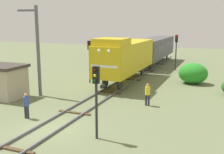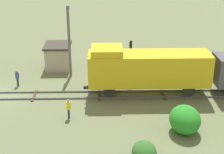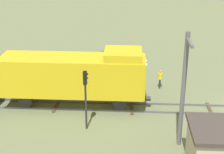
{
  "view_description": "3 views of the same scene",
  "coord_description": "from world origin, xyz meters",
  "px_view_note": "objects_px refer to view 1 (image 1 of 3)",
  "views": [
    {
      "loc": [
        9.29,
        -13.18,
        6.28
      ],
      "look_at": [
        0.41,
        8.99,
        1.48
      ],
      "focal_mm": 45.0,
      "sensor_mm": 36.0,
      "label": 1
    },
    {
      "loc": [
        29.19,
        9.64,
        14.13
      ],
      "look_at": [
        -0.68,
        10.38,
        1.59
      ],
      "focal_mm": 55.0,
      "sensor_mm": 36.0,
      "label": 2
    },
    {
      "loc": [
        -24.45,
        9.22,
        12.31
      ],
      "look_at": [
        0.48,
        10.76,
        2.42
      ],
      "focal_mm": 55.0,
      "sensor_mm": 36.0,
      "label": 3
    }
  ],
  "objects_px": {
    "traffic_signal_far": "(176,46)",
    "worker_by_signal": "(148,93)",
    "traffic_signal_near": "(96,89)",
    "catenary_mast": "(37,49)",
    "passenger_car_leading": "(155,47)",
    "locomotive": "(125,56)",
    "relay_hut": "(3,81)",
    "traffic_signal_mid": "(89,54)",
    "worker_near_track": "(26,104)"
  },
  "relations": [
    {
      "from": "traffic_signal_far",
      "to": "worker_by_signal",
      "type": "xyz_separation_m",
      "value": [
        0.6,
        -16.28,
        -2.14
      ]
    },
    {
      "from": "traffic_signal_near",
      "to": "catenary_mast",
      "type": "relative_size",
      "value": 0.53
    },
    {
      "from": "passenger_car_leading",
      "to": "catenary_mast",
      "type": "relative_size",
      "value": 1.86
    },
    {
      "from": "catenary_mast",
      "to": "passenger_car_leading",
      "type": "bearing_deg",
      "value": 76.35
    },
    {
      "from": "locomotive",
      "to": "relay_hut",
      "type": "height_order",
      "value": "locomotive"
    },
    {
      "from": "passenger_car_leading",
      "to": "traffic_signal_near",
      "type": "xyz_separation_m",
      "value": [
        3.2,
        -27.12,
        0.24
      ]
    },
    {
      "from": "relay_hut",
      "to": "traffic_signal_mid",
      "type": "bearing_deg",
      "value": 62.41
    },
    {
      "from": "worker_by_signal",
      "to": "traffic_signal_far",
      "type": "bearing_deg",
      "value": 74.62
    },
    {
      "from": "traffic_signal_near",
      "to": "traffic_signal_far",
      "type": "distance_m",
      "value": 23.19
    },
    {
      "from": "worker_near_track",
      "to": "catenary_mast",
      "type": "relative_size",
      "value": 0.23
    },
    {
      "from": "traffic_signal_far",
      "to": "worker_by_signal",
      "type": "relative_size",
      "value": 2.67
    },
    {
      "from": "locomotive",
      "to": "traffic_signal_far",
      "type": "height_order",
      "value": "locomotive"
    },
    {
      "from": "traffic_signal_near",
      "to": "traffic_signal_mid",
      "type": "distance_m",
      "value": 14.17
    },
    {
      "from": "traffic_signal_near",
      "to": "worker_near_track",
      "type": "height_order",
      "value": "traffic_signal_near"
    },
    {
      "from": "traffic_signal_far",
      "to": "worker_near_track",
      "type": "xyz_separation_m",
      "value": [
        -6.0,
        -21.97,
        -2.14
      ]
    },
    {
      "from": "worker_near_track",
      "to": "worker_by_signal",
      "type": "height_order",
      "value": "same"
    },
    {
      "from": "relay_hut",
      "to": "worker_by_signal",
      "type": "bearing_deg",
      "value": 10.72
    },
    {
      "from": "catenary_mast",
      "to": "relay_hut",
      "type": "height_order",
      "value": "catenary_mast"
    },
    {
      "from": "worker_near_track",
      "to": "worker_by_signal",
      "type": "relative_size",
      "value": 1.0
    },
    {
      "from": "traffic_signal_near",
      "to": "traffic_signal_mid",
      "type": "height_order",
      "value": "traffic_signal_mid"
    },
    {
      "from": "worker_near_track",
      "to": "catenary_mast",
      "type": "xyz_separation_m",
      "value": [
        -2.67,
        5.05,
        3.0
      ]
    },
    {
      "from": "traffic_signal_near",
      "to": "worker_near_track",
      "type": "xyz_separation_m",
      "value": [
        -5.6,
        1.21,
        -1.77
      ]
    },
    {
      "from": "worker_by_signal",
      "to": "relay_hut",
      "type": "height_order",
      "value": "relay_hut"
    },
    {
      "from": "traffic_signal_far",
      "to": "catenary_mast",
      "type": "height_order",
      "value": "catenary_mast"
    },
    {
      "from": "locomotive",
      "to": "worker_by_signal",
      "type": "relative_size",
      "value": 6.82
    },
    {
      "from": "traffic_signal_mid",
      "to": "catenary_mast",
      "type": "bearing_deg",
      "value": -104.88
    },
    {
      "from": "traffic_signal_far",
      "to": "relay_hut",
      "type": "relative_size",
      "value": 1.3
    },
    {
      "from": "passenger_car_leading",
      "to": "traffic_signal_mid",
      "type": "relative_size",
      "value": 3.25
    },
    {
      "from": "catenary_mast",
      "to": "relay_hut",
      "type": "distance_m",
      "value": 3.9
    },
    {
      "from": "traffic_signal_mid",
      "to": "catenary_mast",
      "type": "relative_size",
      "value": 0.57
    },
    {
      "from": "passenger_car_leading",
      "to": "relay_hut",
      "type": "height_order",
      "value": "passenger_car_leading"
    },
    {
      "from": "locomotive",
      "to": "traffic_signal_near",
      "type": "xyz_separation_m",
      "value": [
        3.2,
        -13.78,
        -0.01
      ]
    },
    {
      "from": "passenger_car_leading",
      "to": "traffic_signal_near",
      "type": "relative_size",
      "value": 3.53
    },
    {
      "from": "locomotive",
      "to": "traffic_signal_near",
      "type": "distance_m",
      "value": 14.15
    },
    {
      "from": "passenger_car_leading",
      "to": "catenary_mast",
      "type": "distance_m",
      "value": 21.51
    },
    {
      "from": "passenger_car_leading",
      "to": "traffic_signal_near",
      "type": "height_order",
      "value": "traffic_signal_near"
    },
    {
      "from": "passenger_car_leading",
      "to": "traffic_signal_near",
      "type": "bearing_deg",
      "value": -83.27
    },
    {
      "from": "traffic_signal_far",
      "to": "relay_hut",
      "type": "xyz_separation_m",
      "value": [
        -11.1,
        -18.49,
        -1.74
      ]
    },
    {
      "from": "worker_near_track",
      "to": "traffic_signal_far",
      "type": "bearing_deg",
      "value": 43.99
    },
    {
      "from": "locomotive",
      "to": "worker_near_track",
      "type": "relative_size",
      "value": 6.82
    },
    {
      "from": "locomotive",
      "to": "traffic_signal_far",
      "type": "xyz_separation_m",
      "value": [
        3.6,
        9.4,
        0.36
      ]
    },
    {
      "from": "traffic_signal_near",
      "to": "catenary_mast",
      "type": "height_order",
      "value": "catenary_mast"
    },
    {
      "from": "passenger_car_leading",
      "to": "relay_hut",
      "type": "xyz_separation_m",
      "value": [
        -7.5,
        -22.43,
        -1.13
      ]
    },
    {
      "from": "locomotive",
      "to": "traffic_signal_mid",
      "type": "xyz_separation_m",
      "value": [
        -3.4,
        -1.25,
        0.22
      ]
    },
    {
      "from": "locomotive",
      "to": "traffic_signal_mid",
      "type": "distance_m",
      "value": 3.63
    },
    {
      "from": "worker_near_track",
      "to": "relay_hut",
      "type": "height_order",
      "value": "relay_hut"
    },
    {
      "from": "passenger_car_leading",
      "to": "worker_by_signal",
      "type": "relative_size",
      "value": 8.24
    },
    {
      "from": "passenger_car_leading",
      "to": "worker_near_track",
      "type": "height_order",
      "value": "passenger_car_leading"
    },
    {
      "from": "traffic_signal_far",
      "to": "worker_by_signal",
      "type": "bearing_deg",
      "value": -87.89
    },
    {
      "from": "locomotive",
      "to": "catenary_mast",
      "type": "bearing_deg",
      "value": -123.96
    }
  ]
}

